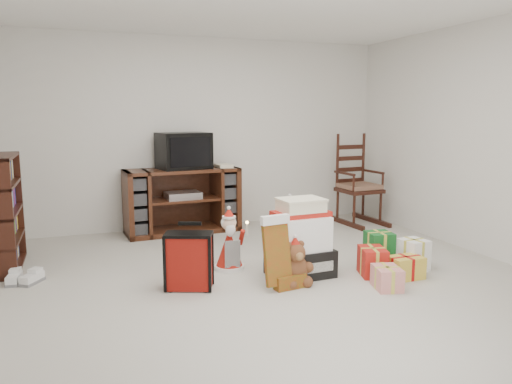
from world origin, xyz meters
TOP-DOWN VIEW (x-y plane):
  - room at (0.00, 0.00)m, footprint 5.01×5.01m
  - tv_stand at (-0.35, 2.21)m, footprint 1.47×0.61m
  - bookshelf at (-2.32, 1.33)m, footprint 0.31×0.92m
  - rocking_chair at (2.06, 1.95)m, footprint 0.58×0.89m
  - gift_pile at (0.34, 0.12)m, footprint 0.60×0.45m
  - red_suitcase at (-0.73, 0.11)m, footprint 0.43×0.33m
  - stocking at (-0.01, -0.15)m, footprint 0.33×0.18m
  - teddy_bear at (0.19, -0.09)m, footprint 0.26×0.23m
  - santa_figurine at (0.65, 1.07)m, footprint 0.29×0.28m
  - mrs_claus_figurine at (-0.23, 0.53)m, footprint 0.30×0.29m
  - sneaker_pair at (-2.11, 0.77)m, footprint 0.34×0.27m
  - gift_cluster at (1.17, -0.17)m, footprint 0.79×0.90m
  - crt_television at (-0.32, 2.21)m, footprint 0.69×0.56m

SIDE VIEW (x-z plane):
  - sneaker_pair at x=-2.11m, z-range 0.00..0.09m
  - gift_cluster at x=1.17m, z-range 0.00..0.27m
  - teddy_bear at x=0.19m, z-range -0.02..0.37m
  - santa_figurine at x=0.65m, z-range -0.07..0.53m
  - mrs_claus_figurine at x=-0.23m, z-range -0.07..0.54m
  - red_suitcase at x=-0.73m, z-range -0.04..0.55m
  - gift_pile at x=0.34m, z-range -0.04..0.68m
  - stocking at x=-0.01m, z-range 0.00..0.67m
  - tv_stand at x=-0.35m, z-range 0.00..0.82m
  - rocking_chair at x=2.06m, z-range -0.20..1.08m
  - bookshelf at x=-2.32m, z-range -0.02..1.10m
  - crt_television at x=-0.32m, z-range 0.82..1.28m
  - room at x=0.00m, z-range -0.01..2.51m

